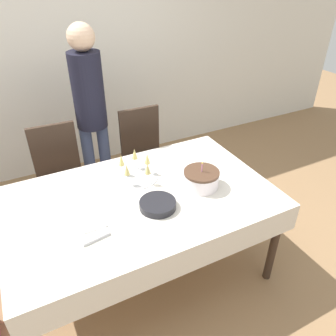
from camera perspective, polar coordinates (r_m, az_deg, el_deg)
ground_plane at (r=2.82m, az=-4.06°, el=-17.35°), size 12.00×12.00×0.00m
wall_back at (r=3.78m, az=-17.40°, el=18.92°), size 8.00×0.05×2.70m
dining_table at (r=2.35m, az=-4.68°, el=-6.92°), size 1.84×1.15×0.76m
dining_chair_far_left at (r=3.06m, az=-18.20°, el=-1.05°), size 0.43×0.43×0.97m
dining_chair_far_right at (r=3.23m, az=-4.10°, el=2.53°), size 0.43×0.43×0.97m
birthday_cake at (r=2.36m, az=5.81°, el=-1.88°), size 0.26×0.26×0.20m
champagne_tray at (r=2.44m, az=-5.61°, el=-0.16°), size 0.33×0.33×0.18m
plate_stack_main at (r=2.18m, az=-1.80°, el=-6.36°), size 0.24×0.24×0.05m
cake_knife at (r=2.28m, az=9.82°, el=-5.51°), size 0.29×0.11×0.00m
fork_pile at (r=2.02m, az=-12.61°, el=-11.61°), size 0.18×0.08×0.02m
napkin_pile at (r=2.12m, az=-12.96°, el=-9.19°), size 0.15×0.15×0.01m
person_standing at (r=3.07m, az=-13.44°, el=10.82°), size 0.28×0.28×1.74m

